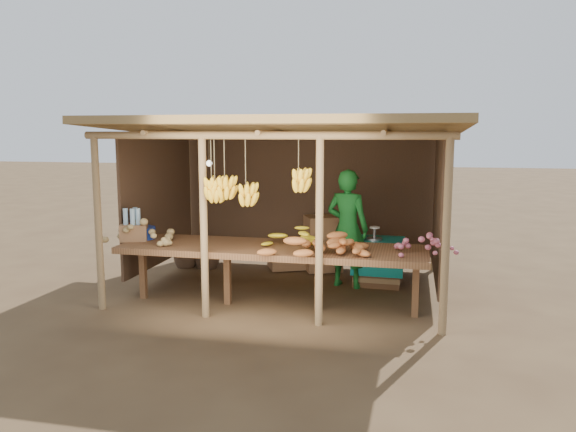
# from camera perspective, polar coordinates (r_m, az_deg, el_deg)

# --- Properties ---
(ground) EXTENTS (60.00, 60.00, 0.00)m
(ground) POSITION_cam_1_polar(r_m,az_deg,el_deg) (8.24, 0.00, -7.24)
(ground) COLOR brown
(ground) RESTS_ON ground
(stall_structure) EXTENTS (4.70, 3.50, 2.43)m
(stall_structure) POSITION_cam_1_polar(r_m,az_deg,el_deg) (7.95, -0.04, 6.20)
(stall_structure) COLOR #98774E
(stall_structure) RESTS_ON ground
(counter) EXTENTS (3.90, 1.05, 0.80)m
(counter) POSITION_cam_1_polar(r_m,az_deg,el_deg) (7.16, -1.65, -3.57)
(counter) COLOR brown
(counter) RESTS_ON ground
(potato_heap) EXTENTS (1.08, 0.82, 0.36)m
(potato_heap) POSITION_cam_1_polar(r_m,az_deg,el_deg) (7.66, -14.53, -1.18)
(potato_heap) COLOR #A08652
(potato_heap) RESTS_ON counter
(sweet_potato_heap) EXTENTS (1.18, 0.75, 0.36)m
(sweet_potato_heap) POSITION_cam_1_polar(r_m,az_deg,el_deg) (6.74, 3.05, -2.23)
(sweet_potato_heap) COLOR #B2642E
(sweet_potato_heap) RESTS_ON counter
(onion_heap) EXTENTS (0.80, 0.55, 0.35)m
(onion_heap) POSITION_cam_1_polar(r_m,az_deg,el_deg) (6.78, 13.85, -2.45)
(onion_heap) COLOR #BC5B6E
(onion_heap) RESTS_ON counter
(banana_pile) EXTENTS (0.72, 0.51, 0.35)m
(banana_pile) POSITION_cam_1_polar(r_m,az_deg,el_deg) (7.14, 0.32, -1.67)
(banana_pile) COLOR yellow
(banana_pile) RESTS_ON counter
(tomato_basin) EXTENTS (0.45, 0.45, 0.23)m
(tomato_basin) POSITION_cam_1_polar(r_m,az_deg,el_deg) (7.91, -14.92, -1.54)
(tomato_basin) COLOR navy
(tomato_basin) RESTS_ON counter
(bottle_box) EXTENTS (0.43, 0.38, 0.44)m
(bottle_box) POSITION_cam_1_polar(r_m,az_deg,el_deg) (7.78, -15.40, -1.18)
(bottle_box) COLOR #8A603D
(bottle_box) RESTS_ON counter
(vendor) EXTENTS (0.71, 0.57, 1.72)m
(vendor) POSITION_cam_1_polar(r_m,az_deg,el_deg) (8.15, 6.06, -1.28)
(vendor) COLOR #176B24
(vendor) RESTS_ON ground
(tarp_crate) EXTENTS (0.77, 0.67, 0.89)m
(tarp_crate) POSITION_cam_1_polar(r_m,az_deg,el_deg) (8.42, 9.09, -4.44)
(tarp_crate) COLOR brown
(tarp_crate) RESTS_ON ground
(carton_stack) EXTENTS (1.30, 0.63, 0.89)m
(carton_stack) POSITION_cam_1_polar(r_m,az_deg,el_deg) (9.10, 2.33, -3.18)
(carton_stack) COLOR #8A603D
(carton_stack) RESTS_ON ground
(burlap_sacks) EXTENTS (0.79, 0.41, 0.56)m
(burlap_sacks) POSITION_cam_1_polar(r_m,az_deg,el_deg) (9.47, -9.29, -3.75)
(burlap_sacks) COLOR #4E3624
(burlap_sacks) RESTS_ON ground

